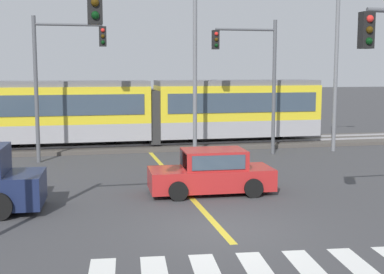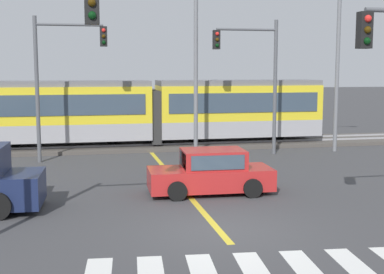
{
  "view_description": "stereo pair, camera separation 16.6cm",
  "coord_description": "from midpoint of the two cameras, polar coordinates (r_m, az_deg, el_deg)",
  "views": [
    {
      "loc": [
        -3.69,
        -13.23,
        4.25
      ],
      "look_at": [
        0.74,
        6.93,
        1.6
      ],
      "focal_mm": 50.0,
      "sensor_mm": 36.0,
      "label": 1
    },
    {
      "loc": [
        -3.53,
        -13.26,
        4.25
      ],
      "look_at": [
        0.74,
        6.93,
        1.6
      ],
      "focal_mm": 50.0,
      "sensor_mm": 36.0,
      "label": 2
    }
  ],
  "objects": [
    {
      "name": "rail_near",
      "position": [
        28.43,
        -4.98,
        -0.83
      ],
      "size": [
        120.0,
        0.08,
        0.1
      ],
      "primitive_type": "cube",
      "color": "#939399",
      "rests_on": "track_bed"
    },
    {
      "name": "traffic_light_far_left",
      "position": [
        24.96,
        -14.22,
        7.23
      ],
      "size": [
        3.25,
        0.38,
        6.57
      ],
      "color": "#515459",
      "rests_on": "ground"
    },
    {
      "name": "street_lamp_centre",
      "position": [
        25.98,
        0.49,
        8.0
      ],
      "size": [
        1.84,
        0.28,
        8.07
      ],
      "color": "slate",
      "rests_on": "ground"
    },
    {
      "name": "traffic_light_far_right",
      "position": [
        26.41,
        6.54,
        7.34
      ],
      "size": [
        3.25,
        0.38,
        6.6
      ],
      "color": "#515459",
      "rests_on": "ground"
    },
    {
      "name": "crosswalk_stripe_5",
      "position": [
        12.18,
        17.44,
        -13.43
      ],
      "size": [
        0.82,
        2.84,
        0.01
      ],
      "primitive_type": "cube",
      "rotation": [
        0.0,
        0.0,
        -0.09
      ],
      "color": "silver",
      "rests_on": "ground"
    },
    {
      "name": "ground_plane",
      "position": [
        14.37,
        2.76,
        -9.9
      ],
      "size": [
        200.0,
        200.0,
        0.0
      ],
      "primitive_type": "plane",
      "color": "#3D3D3F"
    },
    {
      "name": "crosswalk_stripe_4",
      "position": [
        11.79,
        12.42,
        -13.98
      ],
      "size": [
        0.82,
        2.84,
        0.01
      ],
      "primitive_type": "cube",
      "rotation": [
        0.0,
        0.0,
        -0.09
      ],
      "color": "silver",
      "rests_on": "ground"
    },
    {
      "name": "sedan_crossing",
      "position": [
        18.3,
        1.81,
        -3.88
      ],
      "size": [
        4.26,
        2.04,
        1.52
      ],
      "color": "#B22323",
      "rests_on": "ground"
    },
    {
      "name": "street_lamp_east",
      "position": [
        28.42,
        15.26,
        9.02
      ],
      "size": [
        1.82,
        0.28,
        9.36
      ],
      "color": "slate",
      "rests_on": "ground"
    },
    {
      "name": "rail_far",
      "position": [
        29.85,
        -5.34,
        -0.45
      ],
      "size": [
        120.0,
        0.08,
        0.1
      ],
      "primitive_type": "cube",
      "color": "#939399",
      "rests_on": "track_bed"
    },
    {
      "name": "track_bed",
      "position": [
        29.16,
        -5.16,
        -0.91
      ],
      "size": [
        120.0,
        4.0,
        0.18
      ],
      "primitive_type": "cube",
      "color": "#4C4742",
      "rests_on": "ground"
    },
    {
      "name": "light_rail_tram",
      "position": [
        28.99,
        -4.4,
        2.95
      ],
      "size": [
        18.5,
        2.64,
        3.43
      ],
      "color": "#9E9EA3",
      "rests_on": "track_bed"
    },
    {
      "name": "lane_centre_line",
      "position": [
        20.13,
        -1.79,
        -4.87
      ],
      "size": [
        0.2,
        14.59,
        0.01
      ],
      "primitive_type": "cube",
      "color": "gold",
      "rests_on": "ground"
    }
  ]
}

